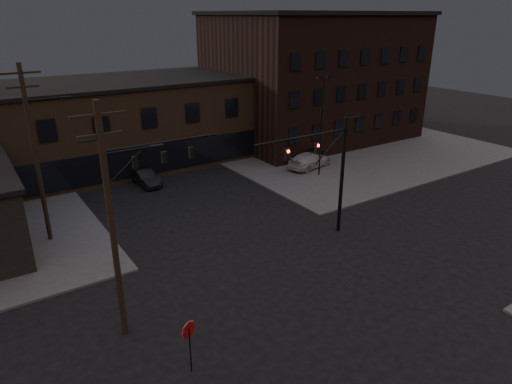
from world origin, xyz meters
TOP-DOWN VIEW (x-y plane):
  - ground at (0.00, 0.00)m, footprint 140.00×140.00m
  - sidewalk_ne at (22.00, 22.00)m, footprint 30.00×30.00m
  - building_row at (0.00, 28.00)m, footprint 40.00×12.00m
  - building_right at (22.00, 26.00)m, footprint 22.00×16.00m
  - traffic_signal_near at (5.36, 4.50)m, footprint 7.12×0.24m
  - traffic_signal_far at (-6.72, 8.00)m, footprint 7.12×0.24m
  - stop_sign at (-8.00, -1.99)m, footprint 0.72×0.33m
  - utility_pole_near at (-9.43, 2.00)m, footprint 3.70×0.28m
  - utility_pole_mid at (-10.44, 14.00)m, footprint 3.70×0.28m
  - lot_light_a at (13.00, 14.00)m, footprint 1.50×0.28m
  - lot_light_b at (19.00, 19.00)m, footprint 1.50×0.28m
  - parked_car_lot_a at (15.70, 18.55)m, footprint 4.35×2.36m
  - parked_car_lot_b at (13.60, 16.13)m, footprint 5.39×3.07m
  - car_crossing at (-1.31, 20.76)m, footprint 1.66×4.22m

SIDE VIEW (x-z plane):
  - ground at x=0.00m, z-range 0.00..0.00m
  - sidewalk_ne at x=22.00m, z-range 0.00..0.15m
  - car_crossing at x=-1.31m, z-range 0.00..1.37m
  - parked_car_lot_a at x=15.70m, z-range 0.15..1.55m
  - parked_car_lot_b at x=13.60m, z-range 0.15..1.62m
  - stop_sign at x=-8.00m, z-range 0.60..3.08m
  - building_row at x=0.00m, z-range 0.00..8.00m
  - traffic_signal_near at x=5.36m, z-range 0.93..8.93m
  - traffic_signal_far at x=-6.72m, z-range 1.01..9.01m
  - lot_light_a at x=13.00m, z-range 0.94..10.08m
  - lot_light_b at x=19.00m, z-range 0.94..10.08m
  - utility_pole_near at x=-9.43m, z-range 0.37..11.37m
  - utility_pole_mid at x=-10.44m, z-range 0.38..11.88m
  - building_right at x=22.00m, z-range 0.00..14.00m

